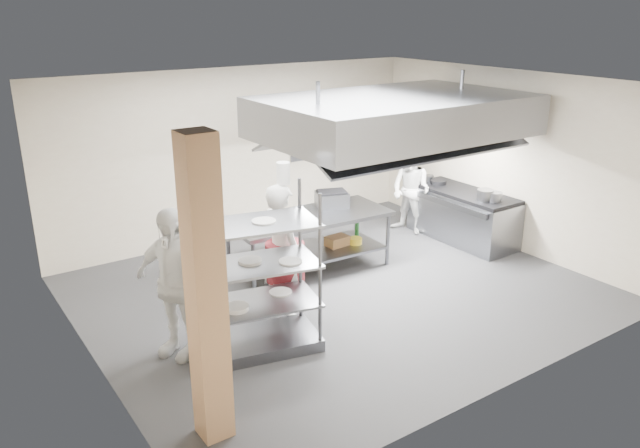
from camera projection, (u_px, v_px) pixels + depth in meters
floor at (339, 291)px, 9.16m from camera, size 7.00×7.00×0.00m
ceiling at (341, 84)px, 8.17m from camera, size 7.00×7.00×0.00m
wall_back at (240, 154)px, 11.00m from camera, size 7.00×0.00×7.00m
wall_left at (82, 245)px, 6.79m from camera, size 0.00×6.00×6.00m
wall_right at (507, 160)px, 10.53m from camera, size 0.00×6.00×6.00m
column at (206, 295)px, 5.64m from camera, size 0.30×0.30×3.00m
exhaust_hood at (395, 116)px, 9.37m from camera, size 4.00×2.50×0.60m
hood_strip_a at (347, 144)px, 9.00m from camera, size 1.60×0.12×0.04m
hood_strip_b at (437, 131)px, 9.96m from camera, size 1.60×0.12×0.04m
wall_shelf at (328, 143)px, 11.83m from camera, size 1.50×0.28×0.04m
island at (310, 243)px, 9.76m from camera, size 2.59×1.20×0.91m
island_worktop at (310, 217)px, 9.62m from camera, size 2.59×1.20×0.06m
island_undershelf at (310, 252)px, 9.81m from camera, size 2.38×1.08×0.04m
pass_rack at (261, 272)px, 7.34m from camera, size 1.47×1.05×2.00m
cooking_range at (463, 217)px, 11.06m from camera, size 0.80×2.00×0.84m
range_top at (465, 193)px, 10.91m from camera, size 0.78×1.96×0.06m
chef_head at (281, 251)px, 8.17m from camera, size 0.52×0.73×1.85m
chef_line at (411, 191)px, 11.29m from camera, size 0.76×0.89×1.60m
chef_plating at (174, 283)px, 7.24m from camera, size 0.91×1.17×1.85m
griddle at (332, 200)px, 9.98m from camera, size 0.60×0.53×0.24m
wicker_basket at (337, 241)px, 10.01m from camera, size 0.37×0.27×0.16m
stockpot at (485, 195)px, 10.34m from camera, size 0.27×0.27×0.19m
plate_stack at (262, 300)px, 7.46m from camera, size 0.28×0.28×0.05m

